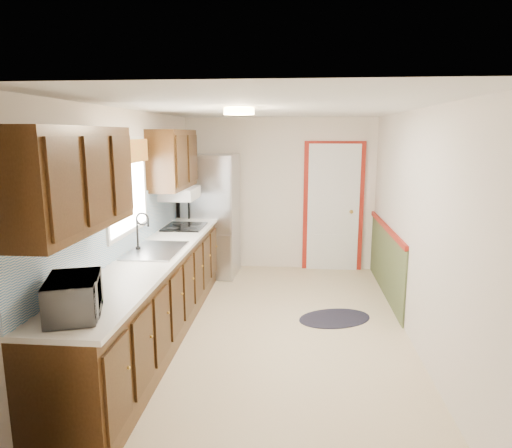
# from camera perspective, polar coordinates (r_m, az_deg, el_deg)

# --- Properties ---
(room_shell) EXTENTS (3.20, 5.20, 2.52)m
(room_shell) POSITION_cam_1_polar(r_m,az_deg,el_deg) (4.82, 1.80, -0.12)
(room_shell) COLOR beige
(room_shell) RESTS_ON ground
(kitchen_run) EXTENTS (0.63, 4.00, 2.20)m
(kitchen_run) POSITION_cam_1_polar(r_m,az_deg,el_deg) (4.86, -13.18, -5.05)
(kitchen_run) COLOR #321C0B
(kitchen_run) RESTS_ON ground
(back_wall_trim) EXTENTS (1.12, 2.30, 2.08)m
(back_wall_trim) POSITION_cam_1_polar(r_m,az_deg,el_deg) (7.08, 10.90, 0.76)
(back_wall_trim) COLOR maroon
(back_wall_trim) RESTS_ON ground
(ceiling_fixture) EXTENTS (0.30, 0.30, 0.06)m
(ceiling_fixture) POSITION_cam_1_polar(r_m,az_deg,el_deg) (4.56, -2.13, 13.88)
(ceiling_fixture) COLOR #FFD88C
(ceiling_fixture) RESTS_ON room_shell
(microwave) EXTENTS (0.42, 0.55, 0.33)m
(microwave) POSITION_cam_1_polar(r_m,az_deg,el_deg) (3.30, -21.84, -8.00)
(microwave) COLOR white
(microwave) RESTS_ON kitchen_run
(refrigerator) EXTENTS (0.80, 0.79, 1.85)m
(refrigerator) POSITION_cam_1_polar(r_m,az_deg,el_deg) (7.00, -5.59, 1.08)
(refrigerator) COLOR #B7B7BC
(refrigerator) RESTS_ON ground
(rug) EXTENTS (1.02, 0.84, 0.01)m
(rug) POSITION_cam_1_polar(r_m,az_deg,el_deg) (5.58, 9.80, -11.54)
(rug) COLOR black
(rug) RESTS_ON ground
(cooktop) EXTENTS (0.50, 0.61, 0.02)m
(cooktop) POSITION_cam_1_polar(r_m,az_deg,el_deg) (6.06, -8.94, -0.33)
(cooktop) COLOR black
(cooktop) RESTS_ON kitchen_run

